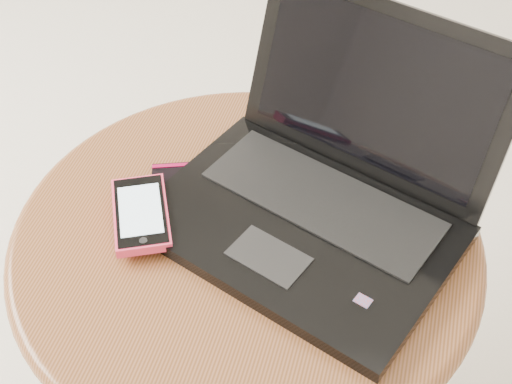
# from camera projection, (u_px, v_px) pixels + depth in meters

# --- Properties ---
(table) EXTENTS (0.57, 0.57, 0.46)m
(table) POSITION_uv_depth(u_px,v_px,m) (247.00, 281.00, 0.93)
(table) COLOR brown
(table) RESTS_ON ground
(laptop) EXTENTS (0.44, 0.42, 0.22)m
(laptop) POSITION_uv_depth(u_px,v_px,m) (322.00, 188.00, 0.85)
(laptop) COLOR black
(laptop) RESTS_ON table
(phone_black) EXTENTS (0.10, 0.13, 0.01)m
(phone_black) POSITION_uv_depth(u_px,v_px,m) (176.00, 196.00, 0.90)
(phone_black) COLOR black
(phone_black) RESTS_ON table
(phone_pink) EXTENTS (0.11, 0.14, 0.01)m
(phone_pink) POSITION_uv_depth(u_px,v_px,m) (141.00, 214.00, 0.86)
(phone_pink) COLOR #F1375B
(phone_pink) RESTS_ON phone_black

